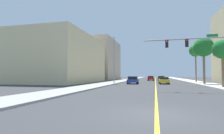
% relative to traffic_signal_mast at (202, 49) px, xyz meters
% --- Properties ---
extents(ground, '(192.00, 192.00, 0.00)m').
position_rel_traffic_signal_mast_xyz_m(ground, '(-4.87, 29.72, -4.50)').
color(ground, '#38383A').
extents(sidewalk_left, '(3.77, 168.00, 0.15)m').
position_rel_traffic_signal_mast_xyz_m(sidewalk_left, '(-13.98, 29.72, -4.42)').
color(sidewalk_left, '#9E9B93').
rests_on(sidewalk_left, ground).
extents(sidewalk_right, '(3.77, 168.00, 0.15)m').
position_rel_traffic_signal_mast_xyz_m(sidewalk_right, '(4.24, 29.72, -4.42)').
color(sidewalk_right, beige).
rests_on(sidewalk_right, ground).
extents(lane_marking_center, '(0.16, 144.00, 0.01)m').
position_rel_traffic_signal_mast_xyz_m(lane_marking_center, '(-4.87, 29.72, -4.49)').
color(lane_marking_center, yellow).
rests_on(lane_marking_center, ground).
extents(building_left_near, '(16.48, 21.43, 10.56)m').
position_rel_traffic_signal_mast_xyz_m(building_left_near, '(-26.97, 16.14, 0.78)').
color(building_left_near, beige).
rests_on(building_left_near, ground).
extents(building_left_far, '(12.94, 20.01, 14.02)m').
position_rel_traffic_signal_mast_xyz_m(building_left_far, '(-25.20, 40.00, 2.52)').
color(building_left_far, tan).
rests_on(building_left_far, ground).
extents(traffic_signal_mast, '(9.00, 0.36, 5.99)m').
position_rel_traffic_signal_mast_xyz_m(traffic_signal_mast, '(0.00, 0.00, 0.00)').
color(traffic_signal_mast, gray).
rests_on(traffic_signal_mast, sidewalk_right).
extents(street_lamp, '(0.56, 0.28, 8.92)m').
position_rel_traffic_signal_mast_xyz_m(street_lamp, '(-12.60, 12.34, 0.55)').
color(street_lamp, gray).
rests_on(street_lamp, sidewalk_left).
extents(palm_near, '(2.52, 2.52, 6.21)m').
position_rel_traffic_signal_mast_xyz_m(palm_near, '(3.65, 5.25, 0.50)').
color(palm_near, brown).
rests_on(palm_near, sidewalk_right).
extents(palm_mid, '(3.44, 3.44, 8.29)m').
position_rel_traffic_signal_mast_xyz_m(palm_mid, '(3.54, 13.89, 2.14)').
color(palm_mid, brown).
rests_on(palm_mid, sidewalk_right).
extents(palm_far, '(2.85, 2.85, 8.56)m').
position_rel_traffic_signal_mast_xyz_m(palm_far, '(4.00, 22.54, 2.70)').
color(palm_far, brown).
rests_on(palm_far, sidewalk_right).
extents(car_blue, '(2.02, 4.00, 1.44)m').
position_rel_traffic_signal_mast_xyz_m(car_blue, '(-9.11, 13.42, -3.75)').
color(car_blue, '#1E389E').
rests_on(car_blue, ground).
extents(car_black, '(1.98, 4.08, 1.41)m').
position_rel_traffic_signal_mast_xyz_m(car_black, '(-3.28, 31.60, -3.78)').
color(car_black, black).
rests_on(car_black, ground).
extents(car_red, '(1.86, 3.86, 1.39)m').
position_rel_traffic_signal_mast_xyz_m(car_red, '(-6.21, 32.57, -3.76)').
color(car_red, red).
rests_on(car_red, ground).
extents(car_yellow, '(1.93, 4.46, 1.31)m').
position_rel_traffic_signal_mast_xyz_m(car_yellow, '(-3.36, 14.72, -3.79)').
color(car_yellow, gold).
rests_on(car_yellow, ground).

